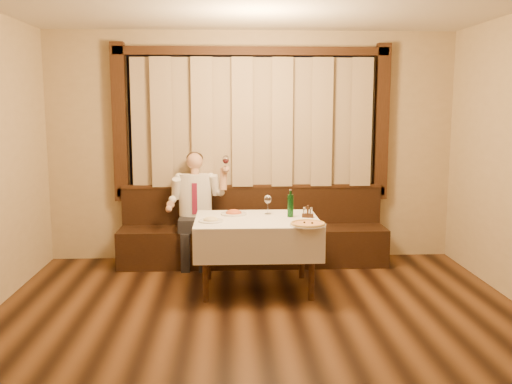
{
  "coord_description": "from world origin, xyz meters",
  "views": [
    {
      "loc": [
        -0.28,
        -4.05,
        1.91
      ],
      "look_at": [
        0.0,
        1.9,
        1.0
      ],
      "focal_mm": 40.0,
      "sensor_mm": 36.0,
      "label": 1
    }
  ],
  "objects_px": {
    "dining_table": "(257,228)",
    "seated_man": "(195,200)",
    "banquette": "(253,238)",
    "green_bottle": "(290,205)",
    "pizza": "(308,224)",
    "pasta_cream": "(211,218)",
    "cruet_caddy": "(308,213)",
    "pasta_red": "(234,211)"
  },
  "relations": [
    {
      "from": "green_bottle",
      "to": "seated_man",
      "type": "bearing_deg",
      "value": 139.76
    },
    {
      "from": "pasta_cream",
      "to": "cruet_caddy",
      "type": "relative_size",
      "value": 1.99
    },
    {
      "from": "pasta_red",
      "to": "pasta_cream",
      "type": "bearing_deg",
      "value": -122.56
    },
    {
      "from": "dining_table",
      "to": "seated_man",
      "type": "distance_m",
      "value": 1.17
    },
    {
      "from": "pizza",
      "to": "green_bottle",
      "type": "distance_m",
      "value": 0.47
    },
    {
      "from": "pasta_red",
      "to": "pasta_cream",
      "type": "height_order",
      "value": "pasta_red"
    },
    {
      "from": "pizza",
      "to": "green_bottle",
      "type": "xyz_separation_m",
      "value": [
        -0.12,
        0.44,
        0.11
      ]
    },
    {
      "from": "banquette",
      "to": "pasta_cream",
      "type": "bearing_deg",
      "value": -111.79
    },
    {
      "from": "pasta_red",
      "to": "seated_man",
      "type": "relative_size",
      "value": 0.2
    },
    {
      "from": "cruet_caddy",
      "to": "green_bottle",
      "type": "bearing_deg",
      "value": -176.23
    },
    {
      "from": "dining_table",
      "to": "pasta_cream",
      "type": "relative_size",
      "value": 5.1
    },
    {
      "from": "banquette",
      "to": "green_bottle",
      "type": "height_order",
      "value": "green_bottle"
    },
    {
      "from": "cruet_caddy",
      "to": "seated_man",
      "type": "relative_size",
      "value": 0.09
    },
    {
      "from": "pasta_cream",
      "to": "seated_man",
      "type": "xyz_separation_m",
      "value": [
        -0.22,
        1.08,
        0.01
      ]
    },
    {
      "from": "dining_table",
      "to": "cruet_caddy",
      "type": "height_order",
      "value": "cruet_caddy"
    },
    {
      "from": "pasta_red",
      "to": "cruet_caddy",
      "type": "xyz_separation_m",
      "value": [
        0.77,
        -0.19,
        0.01
      ]
    },
    {
      "from": "pizza",
      "to": "seated_man",
      "type": "relative_size",
      "value": 0.26
    },
    {
      "from": "pasta_cream",
      "to": "green_bottle",
      "type": "height_order",
      "value": "green_bottle"
    },
    {
      "from": "pasta_red",
      "to": "seated_man",
      "type": "xyz_separation_m",
      "value": [
        -0.45,
        0.72,
        0.0
      ]
    },
    {
      "from": "pasta_cream",
      "to": "green_bottle",
      "type": "relative_size",
      "value": 0.86
    },
    {
      "from": "dining_table",
      "to": "seated_man",
      "type": "height_order",
      "value": "seated_man"
    },
    {
      "from": "banquette",
      "to": "seated_man",
      "type": "height_order",
      "value": "seated_man"
    },
    {
      "from": "pasta_cream",
      "to": "cruet_caddy",
      "type": "distance_m",
      "value": 1.01
    },
    {
      "from": "green_bottle",
      "to": "cruet_caddy",
      "type": "relative_size",
      "value": 2.32
    },
    {
      "from": "banquette",
      "to": "pasta_red",
      "type": "relative_size",
      "value": 11.56
    },
    {
      "from": "pasta_cream",
      "to": "pizza",
      "type": "bearing_deg",
      "value": -13.85
    },
    {
      "from": "banquette",
      "to": "pizza",
      "type": "height_order",
      "value": "banquette"
    },
    {
      "from": "pizza",
      "to": "dining_table",
      "type": "bearing_deg",
      "value": 141.35
    },
    {
      "from": "green_bottle",
      "to": "cruet_caddy",
      "type": "distance_m",
      "value": 0.2
    },
    {
      "from": "pizza",
      "to": "seated_man",
      "type": "xyz_separation_m",
      "value": [
        -1.16,
        1.32,
        0.02
      ]
    },
    {
      "from": "pasta_red",
      "to": "dining_table",
      "type": "bearing_deg",
      "value": -41.91
    },
    {
      "from": "banquette",
      "to": "green_bottle",
      "type": "relative_size",
      "value": 11.02
    },
    {
      "from": "cruet_caddy",
      "to": "seated_man",
      "type": "bearing_deg",
      "value": 157.27
    },
    {
      "from": "dining_table",
      "to": "green_bottle",
      "type": "distance_m",
      "value": 0.42
    },
    {
      "from": "cruet_caddy",
      "to": "banquette",
      "type": "bearing_deg",
      "value": 132.07
    },
    {
      "from": "seated_man",
      "to": "cruet_caddy",
      "type": "bearing_deg",
      "value": -36.82
    },
    {
      "from": "dining_table",
      "to": "cruet_caddy",
      "type": "bearing_deg",
      "value": 2.79
    },
    {
      "from": "pizza",
      "to": "cruet_caddy",
      "type": "bearing_deg",
      "value": 82.29
    },
    {
      "from": "pasta_red",
      "to": "green_bottle",
      "type": "xyz_separation_m",
      "value": [
        0.59,
        -0.15,
        0.09
      ]
    },
    {
      "from": "pasta_cream",
      "to": "cruet_caddy",
      "type": "bearing_deg",
      "value": 9.85
    },
    {
      "from": "banquette",
      "to": "pasta_red",
      "type": "height_order",
      "value": "banquette"
    },
    {
      "from": "banquette",
      "to": "seated_man",
      "type": "relative_size",
      "value": 2.36
    }
  ]
}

